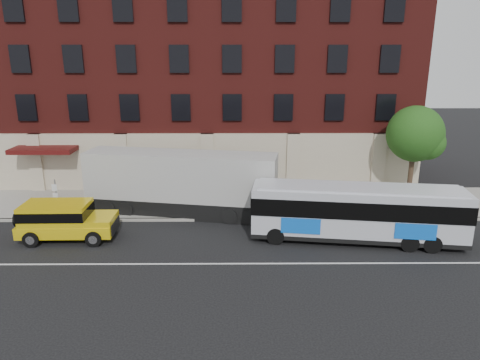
{
  "coord_description": "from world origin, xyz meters",
  "views": [
    {
      "loc": [
        2.07,
        -18.19,
        9.58
      ],
      "look_at": [
        2.24,
        5.5,
        2.65
      ],
      "focal_mm": 32.81,
      "sensor_mm": 36.0,
      "label": 1
    }
  ],
  "objects_px": {
    "street_tree": "(416,136)",
    "yellow_suv": "(63,219)",
    "city_bus": "(357,211)",
    "shipping_container": "(181,184)",
    "sign_pole": "(56,197)"
  },
  "relations": [
    {
      "from": "city_bus",
      "to": "yellow_suv",
      "type": "relative_size",
      "value": 2.12
    },
    {
      "from": "city_bus",
      "to": "yellow_suv",
      "type": "xyz_separation_m",
      "value": [
        -15.42,
        0.34,
        -0.5
      ]
    },
    {
      "from": "yellow_suv",
      "to": "sign_pole",
      "type": "bearing_deg",
      "value": 117.31
    },
    {
      "from": "city_bus",
      "to": "shipping_container",
      "type": "bearing_deg",
      "value": 157.08
    },
    {
      "from": "city_bus",
      "to": "street_tree",
      "type": "bearing_deg",
      "value": 50.55
    },
    {
      "from": "street_tree",
      "to": "yellow_suv",
      "type": "bearing_deg",
      "value": -163.76
    },
    {
      "from": "street_tree",
      "to": "yellow_suv",
      "type": "xyz_separation_m",
      "value": [
        -20.66,
        -6.02,
        -3.26
      ]
    },
    {
      "from": "street_tree",
      "to": "city_bus",
      "type": "bearing_deg",
      "value": -129.45
    },
    {
      "from": "city_bus",
      "to": "shipping_container",
      "type": "xyz_separation_m",
      "value": [
        -9.62,
        4.07,
        0.25
      ]
    },
    {
      "from": "shipping_container",
      "to": "sign_pole",
      "type": "bearing_deg",
      "value": -171.69
    },
    {
      "from": "city_bus",
      "to": "yellow_suv",
      "type": "bearing_deg",
      "value": 178.74
    },
    {
      "from": "sign_pole",
      "to": "shipping_container",
      "type": "distance_m",
      "value": 7.27
    },
    {
      "from": "sign_pole",
      "to": "shipping_container",
      "type": "bearing_deg",
      "value": 8.31
    },
    {
      "from": "street_tree",
      "to": "yellow_suv",
      "type": "height_order",
      "value": "street_tree"
    },
    {
      "from": "street_tree",
      "to": "city_bus",
      "type": "relative_size",
      "value": 0.56
    }
  ]
}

